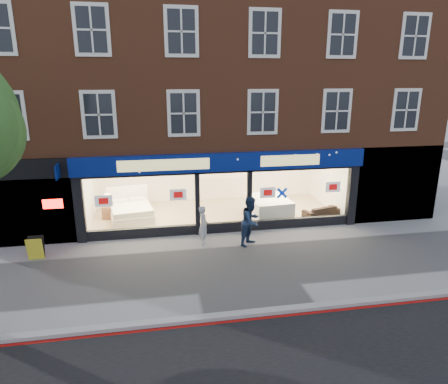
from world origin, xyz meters
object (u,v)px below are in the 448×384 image
object	(u,v)px
sofa	(321,211)
a_board	(36,248)
display_bed	(131,211)
mattress_stack	(269,207)
pedestrian_grey	(203,225)
pedestrian_blue	(251,221)

from	to	relation	value
sofa	a_board	xyz separation A→B (m)	(-11.38, -2.18, 0.07)
display_bed	mattress_stack	bearing A→B (deg)	-17.14
display_bed	sofa	size ratio (longest dim) A/B	1.47
display_bed	pedestrian_grey	world-z (taller)	pedestrian_grey
display_bed	pedestrian_blue	world-z (taller)	pedestrian_blue
pedestrian_grey	pedestrian_blue	distance (m)	1.78
pedestrian_blue	sofa	bearing A→B (deg)	-14.63
sofa	a_board	bearing A→B (deg)	-4.70
sofa	pedestrian_grey	distance (m)	5.86
mattress_stack	a_board	distance (m)	9.49
sofa	a_board	world-z (taller)	a_board
a_board	pedestrian_grey	xyz separation A→B (m)	(5.86, 0.26, 0.35)
display_bed	mattress_stack	world-z (taller)	display_bed
sofa	pedestrian_blue	bearing A→B (deg)	15.12
sofa	a_board	size ratio (longest dim) A/B	2.02
sofa	pedestrian_grey	xyz separation A→B (m)	(-5.52, -1.92, 0.41)
display_bed	pedestrian_grey	distance (m)	4.25
mattress_stack	a_board	xyz separation A→B (m)	(-9.11, -2.69, -0.10)
mattress_stack	pedestrian_grey	world-z (taller)	pedestrian_grey
mattress_stack	sofa	bearing A→B (deg)	-12.48
pedestrian_grey	pedestrian_blue	size ratio (longest dim) A/B	0.81
a_board	pedestrian_blue	distance (m)	7.62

